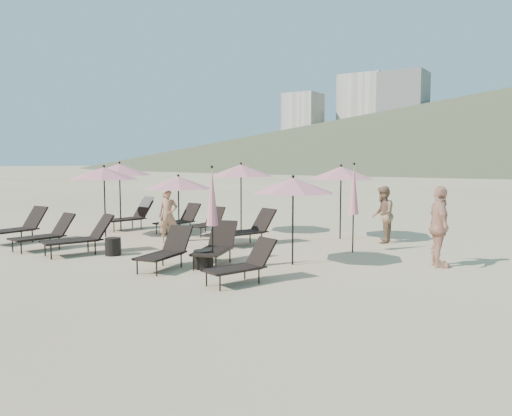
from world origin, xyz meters
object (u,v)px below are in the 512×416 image
Objects in this scene: lounger_6 at (133,214)px; umbrella_open_0 at (104,173)px; lounger_5 at (243,263)px; lounger_9 at (248,229)px; umbrella_open_4 at (341,173)px; umbrella_closed_0 at (212,198)px; side_table_1 at (203,259)px; lounger_2 at (81,236)px; beachgoer_c at (439,227)px; lounger_3 at (216,245)px; lounger_8 at (207,222)px; umbrella_open_1 at (178,183)px; beachgoer_b at (383,215)px; umbrella_open_5 at (119,169)px; side_table_0 at (113,247)px; beachgoer_a at (168,216)px; lounger_0 at (18,226)px; lounger_4 at (166,250)px; lounger_1 at (45,233)px; umbrella_open_2 at (293,186)px; umbrella_open_3 at (241,171)px; lounger_7 at (179,219)px; umbrella_closed_1 at (354,190)px.

umbrella_open_0 is at bearing -58.42° from lounger_6.
lounger_9 is (-2.57, 3.99, 0.08)m from lounger_5.
lounger_9 is 0.82× the size of umbrella_open_0.
lounger_9 is 0.82× the size of umbrella_open_4.
side_table_1 is at bearing 175.75° from umbrella_closed_0.
umbrella_open_4 reaches higher than lounger_2.
beachgoer_c is (2.91, 3.83, 0.54)m from lounger_5.
lounger_8 is at bearing 111.99° from lounger_3.
umbrella_open_1 is 1.22× the size of beachgoer_b.
umbrella_open_0 reaches higher than beachgoer_b.
umbrella_open_5 is 5.36× the size of side_table_0.
beachgoer_c reaches higher than lounger_8.
side_table_0 is (-3.82, -5.94, -1.88)m from umbrella_open_4.
beachgoer_a is (2.46, 0.35, -1.27)m from umbrella_open_0.
beachgoer_b is (5.21, 5.94, 0.63)m from side_table_0.
lounger_0 is 6.42m from lounger_4.
umbrella_open_2 is at bearing 23.66° from lounger_1.
lounger_4 is at bearing -33.48° from umbrella_open_5.
beachgoer_c reaches higher than lounger_9.
umbrella_open_3 is 3.47m from umbrella_open_4.
lounger_7 is 5.85m from umbrella_open_4.
umbrella_open_0 is 7.37m from umbrella_open_2.
umbrella_open_1 is at bearing -114.82° from lounger_9.
lounger_2 is 1.02× the size of beachgoer_c.
lounger_2 is 1.06× the size of lounger_3.
beachgoer_c is at bearing 24.65° from lounger_4.
lounger_4 reaches higher than side_table_0.
lounger_2 is 1.18× the size of beachgoer_a.
umbrella_closed_1 reaches higher than lounger_5.
beachgoer_a is 0.95× the size of beachgoer_b.
lounger_3 is 4.20× the size of side_table_1.
umbrella_open_3 is 1.42× the size of beachgoer_b.
lounger_5 is 7.47m from umbrella_open_3.
lounger_5 is 4.84m from beachgoer_c.
lounger_2 is at bearing 174.51° from lounger_3.
umbrella_closed_0 reaches higher than lounger_5.
lounger_2 is 3.00m from umbrella_open_1.
side_table_0 is at bearing -89.39° from lounger_8.
side_table_1 is at bearing 12.83° from lounger_1.
umbrella_closed_0 is (2.70, -1.86, -0.21)m from umbrella_open_1.
lounger_0 is 0.96× the size of lounger_2.
umbrella_open_3 reaches higher than beachgoer_c.
lounger_7 is 6.84m from umbrella_open_2.
umbrella_closed_0 is 1.47m from side_table_1.
lounger_1 is 1.09× the size of beachgoer_a.
umbrella_open_3 reaches higher than side_table_1.
beachgoer_c is at bearing -16.41° from umbrella_open_3.
lounger_6 is 8.99m from beachgoer_b.
lounger_3 is 6.19m from umbrella_open_0.
umbrella_closed_0 reaches higher than lounger_8.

